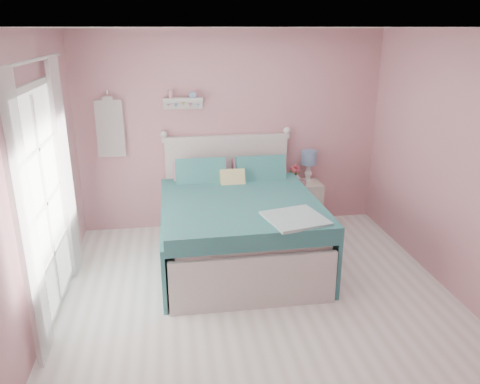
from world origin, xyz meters
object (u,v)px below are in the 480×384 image
object	(u,v)px
bed	(238,226)
table_lamp	(309,160)
teacup	(302,183)
nightstand	(304,204)
vase	(295,177)

from	to	relation	value
bed	table_lamp	xyz separation A→B (m)	(1.12, 0.96, 0.49)
teacup	bed	bearing A→B (deg)	-143.29
nightstand	vase	xyz separation A→B (m)	(-0.14, 0.03, 0.38)
nightstand	table_lamp	distance (m)	0.61
bed	teacup	size ratio (longest dim) A/B	19.83
nightstand	table_lamp	world-z (taller)	table_lamp
bed	nightstand	world-z (taller)	bed
teacup	table_lamp	bearing A→B (deg)	57.86
bed	vase	world-z (taller)	bed
vase	nightstand	bearing A→B (deg)	-13.34
teacup	vase	bearing A→B (deg)	105.47
nightstand	bed	bearing A→B (deg)	-140.65
vase	table_lamp	bearing A→B (deg)	18.96
bed	teacup	world-z (taller)	bed
bed	nightstand	xyz separation A→B (m)	(1.05, 0.86, -0.11)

